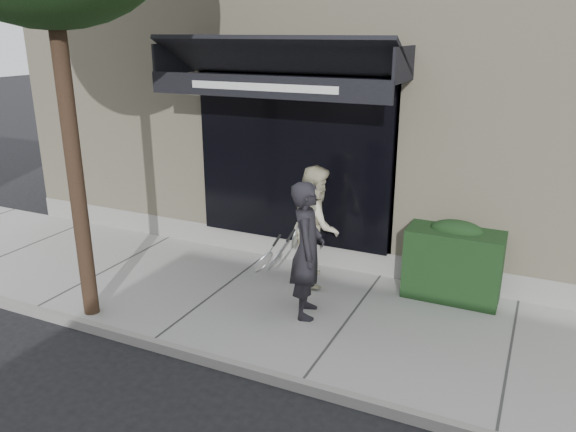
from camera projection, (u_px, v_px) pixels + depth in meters
The scene contains 7 objects.
ground at pixel (348, 326), 7.44m from camera, with size 80.00×80.00×0.00m, color black.
sidewalk at pixel (348, 322), 7.42m from camera, with size 20.00×3.00×0.12m, color #A4A59F.
curb at pixel (301, 385), 6.09m from camera, with size 20.00×0.10×0.14m, color gray.
building_facade at pixel (437, 84), 10.84m from camera, with size 14.30×8.04×5.64m.
hedge at pixel (454, 261), 7.87m from camera, with size 1.30×0.70×1.14m.
pedestrian_front at pixel (307, 250), 7.24m from camera, with size 0.90×0.90×1.83m.
pedestrian_back at pixel (316, 225), 8.27m from camera, with size 0.93×1.04×1.78m.
Camera 1 is at (2.07, -6.32, 3.74)m, focal length 35.00 mm.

